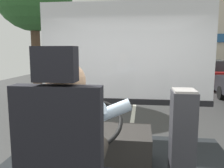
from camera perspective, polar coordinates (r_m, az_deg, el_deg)
ground at (r=10.75m, az=5.94°, el=-2.52°), size 18.00×44.00×0.06m
bus_driver at (r=1.55m, az=-9.80°, el=-13.23°), size 0.76×0.61×0.78m
steering_console at (r=2.64m, az=-2.88°, el=-14.89°), size 1.10×1.00×0.80m
fare_box at (r=2.33m, az=16.79°, el=-12.38°), size 0.22×0.26×0.91m
windshield_panel at (r=3.40m, az=3.17°, el=4.66°), size 2.50×0.08×1.48m
shop_building at (r=20.64m, az=18.63°, el=14.47°), size 10.30×4.57×8.71m
parked_car_red at (r=13.99m, az=22.87°, el=2.56°), size 1.79×4.26×1.44m
parked_car_silver at (r=19.17m, az=19.82°, el=4.01°), size 2.03×3.87×1.38m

